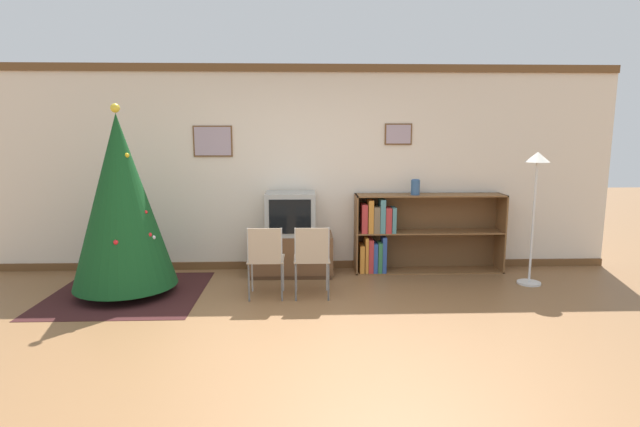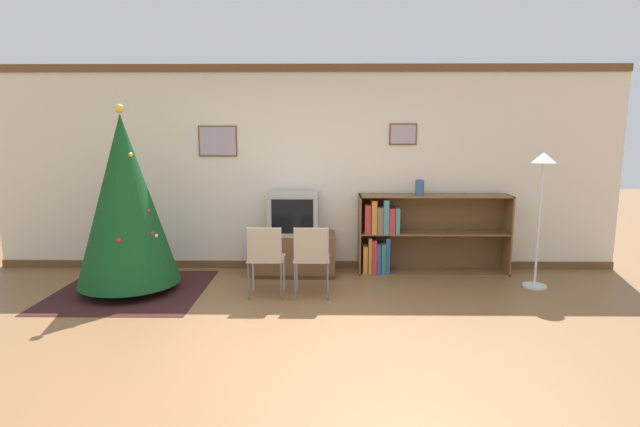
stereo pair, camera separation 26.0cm
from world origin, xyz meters
name	(u,v)px [view 1 (the left image)]	position (x,y,z in m)	size (l,w,h in m)	color
ground_plane	(301,346)	(0.00, 0.00, 0.00)	(24.00, 24.00, 0.00)	brown
wall_back	(301,169)	(0.00, 2.55, 1.35)	(8.34, 0.11, 2.70)	silver
area_rug	(127,293)	(-2.01, 1.49, 0.00)	(1.71, 1.69, 0.01)	#381919
christmas_tree	(121,202)	(-2.01, 1.49, 1.07)	(1.14, 1.14, 2.14)	maroon
tv_console	(291,254)	(-0.14, 2.22, 0.27)	(1.07, 0.53, 0.54)	#4C311E
television	(290,213)	(-0.14, 2.22, 0.81)	(0.63, 0.50, 0.55)	#9E9E99
folding_chair_left	(266,257)	(-0.39, 1.27, 0.47)	(0.40, 0.40, 0.82)	tan
folding_chair_right	(312,257)	(0.12, 1.27, 0.47)	(0.40, 0.40, 0.82)	tan
bookshelf	(402,234)	(1.33, 2.32, 0.50)	(1.95, 0.36, 1.03)	brown
vase	(415,187)	(1.48, 2.28, 1.14)	(0.12, 0.12, 0.20)	#335684
standing_lamp	(536,184)	(2.79, 1.70, 1.24)	(0.28, 0.28, 1.61)	silver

